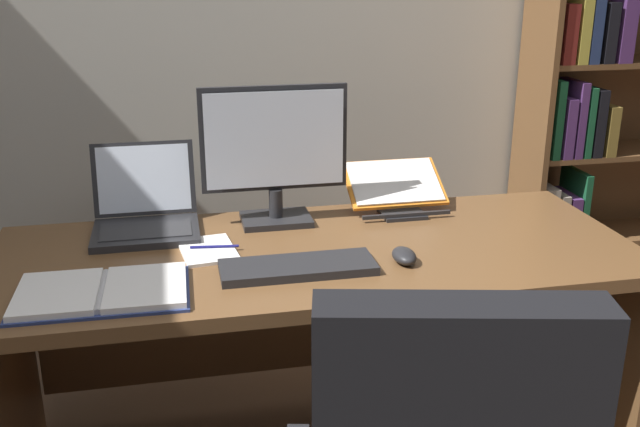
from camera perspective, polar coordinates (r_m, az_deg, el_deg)
name	(u,v)px	position (r m, az deg, el deg)	size (l,w,h in m)	color
desk	(312,297)	(2.29, -0.63, -6.48)	(1.87, 0.76, 0.73)	brown
bookshelf	(617,70)	(3.28, 22.14, 10.30)	(0.99, 0.28, 2.27)	brown
monitor	(275,156)	(2.29, -3.56, 4.53)	(0.46, 0.16, 0.44)	#232326
laptop	(145,214)	(2.32, -13.44, -0.02)	(0.32, 0.32, 0.25)	#232326
keyboard	(298,267)	(1.98, -1.74, -4.21)	(0.42, 0.15, 0.02)	#232326
computer_mouse	(404,256)	(2.05, 6.57, -3.29)	(0.06, 0.10, 0.04)	#232326
reading_stand_with_book	(396,188)	(2.47, 5.90, 2.02)	(0.33, 0.26, 0.14)	#232326
open_binder	(102,292)	(1.92, -16.61, -5.86)	(0.44, 0.27, 0.02)	navy
notepad	(208,250)	(2.14, -8.74, -2.83)	(0.15, 0.21, 0.01)	white
pen	(215,247)	(2.14, -8.21, -2.57)	(0.01, 0.01, 0.14)	navy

